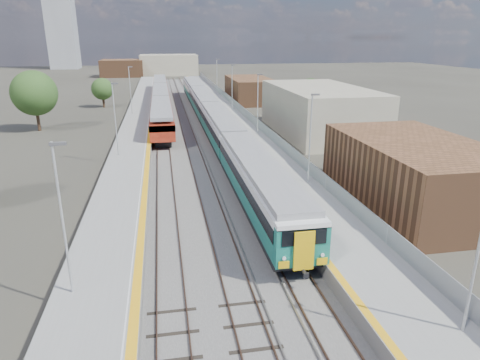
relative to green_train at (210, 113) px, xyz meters
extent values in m
plane|color=#47443A|center=(-1.50, -0.41, -2.37)|extent=(320.00, 320.00, 0.00)
cube|color=#565451|center=(-3.75, 2.09, -2.34)|extent=(10.50, 155.00, 0.06)
cube|color=#4C3323|center=(-0.72, 4.59, -2.26)|extent=(0.07, 160.00, 0.14)
cube|color=#4C3323|center=(0.72, 4.59, -2.26)|extent=(0.07, 160.00, 0.14)
cube|color=#4C3323|center=(-4.22, 4.59, -2.26)|extent=(0.07, 160.00, 0.14)
cube|color=#4C3323|center=(-2.78, 4.59, -2.26)|extent=(0.07, 160.00, 0.14)
cube|color=#4C3323|center=(-7.72, 4.59, -2.26)|extent=(0.07, 160.00, 0.14)
cube|color=#4C3323|center=(-6.28, 4.59, -2.26)|extent=(0.07, 160.00, 0.14)
cube|color=gray|center=(-1.05, 4.59, -2.27)|extent=(0.08, 160.00, 0.10)
cube|color=gray|center=(-2.45, 4.59, -2.27)|extent=(0.08, 160.00, 0.10)
cube|color=slate|center=(3.75, 2.09, -1.87)|extent=(4.70, 155.00, 1.00)
cube|color=gray|center=(3.75, 2.09, -1.36)|extent=(4.70, 155.00, 0.03)
cube|color=#F0AA15|center=(1.65, 2.09, -1.34)|extent=(0.40, 155.00, 0.01)
cube|color=gray|center=(5.95, 2.09, -0.77)|extent=(0.06, 155.00, 1.20)
cylinder|color=#9EA0A3|center=(5.10, -48.41, 2.40)|extent=(0.12, 0.12, 7.50)
cylinder|color=#9EA0A3|center=(5.10, -28.41, 2.40)|extent=(0.12, 0.12, 7.50)
cube|color=#4C4C4F|center=(5.35, -28.41, 6.05)|extent=(0.70, 0.18, 0.14)
cylinder|color=#9EA0A3|center=(5.10, -8.41, 2.40)|extent=(0.12, 0.12, 7.50)
cube|color=#4C4C4F|center=(5.35, -8.41, 6.05)|extent=(0.70, 0.18, 0.14)
cylinder|color=#9EA0A3|center=(5.10, 11.59, 2.40)|extent=(0.12, 0.12, 7.50)
cube|color=#4C4C4F|center=(5.35, 11.59, 6.05)|extent=(0.70, 0.18, 0.14)
cylinder|color=#9EA0A3|center=(5.10, 31.59, 2.40)|extent=(0.12, 0.12, 7.50)
cube|color=#4C4C4F|center=(5.35, 31.59, 6.05)|extent=(0.70, 0.18, 0.14)
cube|color=slate|center=(-10.55, 2.09, -1.87)|extent=(4.30, 155.00, 1.00)
cube|color=gray|center=(-10.55, 2.09, -1.36)|extent=(4.30, 155.00, 0.03)
cube|color=#F0AA15|center=(-8.65, 2.09, -1.34)|extent=(0.45, 155.00, 0.01)
cube|color=silver|center=(-9.00, 2.09, -1.34)|extent=(0.08, 155.00, 0.01)
cylinder|color=#9EA0A3|center=(-11.70, -42.41, 2.40)|extent=(0.12, 0.12, 7.50)
cube|color=#4C4C4F|center=(-11.45, -42.41, 6.05)|extent=(0.70, 0.18, 0.14)
cylinder|color=#9EA0A3|center=(-11.70, -16.41, 2.40)|extent=(0.12, 0.12, 7.50)
cube|color=#4C4C4F|center=(-11.45, -16.41, 6.05)|extent=(0.70, 0.18, 0.14)
cylinder|color=#9EA0A3|center=(-11.70, 9.59, 2.40)|extent=(0.12, 0.12, 7.50)
cube|color=#4C4C4F|center=(-11.45, 9.59, 6.05)|extent=(0.70, 0.18, 0.14)
cube|color=brown|center=(12.50, -32.41, 0.23)|extent=(9.00, 16.00, 5.20)
cube|color=#9D947E|center=(14.50, -5.41, 0.83)|extent=(11.00, 22.00, 6.40)
cube|color=brown|center=(11.50, 27.59, 0.03)|extent=(8.00, 18.00, 4.80)
cube|color=#9D947E|center=(-3.50, 99.59, 1.13)|extent=(20.00, 14.00, 7.00)
cube|color=brown|center=(-19.50, 94.59, 0.43)|extent=(14.00, 12.00, 5.60)
cube|color=gray|center=(-46.50, 139.59, 17.63)|extent=(11.00, 11.00, 40.00)
cube|color=black|center=(0.00, -31.51, -1.43)|extent=(2.88, 20.66, 0.49)
cube|color=#13635B|center=(0.00, -31.51, -0.59)|extent=(2.99, 20.66, 1.21)
cube|color=black|center=(0.00, -31.51, 0.37)|extent=(3.05, 20.66, 0.83)
cube|color=white|center=(0.00, -31.51, 1.02)|extent=(2.99, 20.66, 0.51)
cube|color=gray|center=(0.00, -31.51, 1.47)|extent=(2.65, 20.66, 0.42)
cube|color=black|center=(0.00, -10.35, -1.43)|extent=(2.88, 20.66, 0.49)
cube|color=#13635B|center=(0.00, -10.35, -0.59)|extent=(2.99, 20.66, 1.21)
cube|color=black|center=(0.00, -10.35, 0.37)|extent=(3.05, 20.66, 0.83)
cube|color=white|center=(0.00, -10.35, 1.02)|extent=(2.99, 20.66, 0.51)
cube|color=gray|center=(0.00, -10.35, 1.47)|extent=(2.65, 20.66, 0.42)
cube|color=black|center=(0.00, 10.81, -1.43)|extent=(2.88, 20.66, 0.49)
cube|color=#13635B|center=(0.00, 10.81, -0.59)|extent=(2.99, 20.66, 1.21)
cube|color=black|center=(0.00, 10.81, 0.37)|extent=(3.05, 20.66, 0.83)
cube|color=white|center=(0.00, 10.81, 1.02)|extent=(2.99, 20.66, 0.51)
cube|color=gray|center=(0.00, 10.81, 1.47)|extent=(2.65, 20.66, 0.42)
cube|color=black|center=(0.00, 31.97, -1.43)|extent=(2.88, 20.66, 0.49)
cube|color=#13635B|center=(0.00, 31.97, -0.59)|extent=(2.99, 20.66, 1.21)
cube|color=black|center=(0.00, 31.97, 0.37)|extent=(3.05, 20.66, 0.83)
cube|color=white|center=(0.00, 31.97, 1.02)|extent=(2.99, 20.66, 0.51)
cube|color=gray|center=(0.00, 31.97, 1.47)|extent=(2.65, 20.66, 0.42)
cube|color=#13635B|center=(0.00, -42.11, -0.09)|extent=(2.97, 0.64, 2.23)
cube|color=black|center=(0.00, -42.44, 0.55)|extent=(2.44, 0.06, 0.85)
cube|color=gold|center=(0.00, -42.50, -0.19)|extent=(1.11, 0.11, 2.23)
cube|color=black|center=(-7.00, -1.82, -1.86)|extent=(2.03, 17.27, 0.71)
cube|color=maroon|center=(-7.00, -1.82, -0.17)|extent=(2.99, 20.32, 2.14)
cube|color=black|center=(-7.00, -1.82, 0.36)|extent=(3.06, 20.32, 0.75)
cube|color=gray|center=(-7.00, -1.82, 1.43)|extent=(2.67, 20.32, 0.43)
cube|color=black|center=(-7.00, 19.00, -1.86)|extent=(2.03, 17.27, 0.71)
cube|color=maroon|center=(-7.00, 19.00, -0.17)|extent=(2.99, 20.32, 2.14)
cube|color=black|center=(-7.00, 19.00, 0.36)|extent=(3.06, 20.32, 0.75)
cube|color=gray|center=(-7.00, 19.00, 1.43)|extent=(2.67, 20.32, 0.43)
cube|color=black|center=(-7.00, 39.82, -1.86)|extent=(2.03, 17.27, 0.71)
cube|color=maroon|center=(-7.00, 39.82, -0.17)|extent=(2.99, 20.32, 2.14)
cube|color=black|center=(-7.00, 39.82, 0.36)|extent=(3.06, 20.32, 0.75)
cube|color=gray|center=(-7.00, 39.82, 1.43)|extent=(2.67, 20.32, 0.43)
cylinder|color=#382619|center=(-24.44, 3.37, -0.88)|extent=(0.44, 0.44, 2.98)
sphere|color=#26451A|center=(-24.44, 3.37, 3.01)|extent=(6.29, 6.29, 6.29)
cylinder|color=#382619|center=(-17.86, 24.31, -1.40)|extent=(0.44, 0.44, 1.94)
sphere|color=#26451A|center=(-17.86, 24.31, 1.14)|extent=(4.10, 4.10, 4.10)
cylinder|color=#382619|center=(19.83, 13.59, -1.35)|extent=(0.44, 0.44, 2.04)
sphere|color=#26451A|center=(19.83, 13.59, 1.32)|extent=(4.30, 4.30, 4.30)
camera|label=1|loc=(-6.91, -61.62, 10.43)|focal=32.00mm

